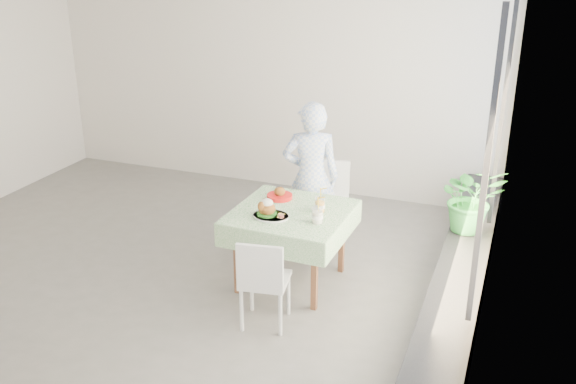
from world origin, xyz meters
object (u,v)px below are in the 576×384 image
at_px(cafe_table, 291,238).
at_px(diner, 311,178).
at_px(main_dish, 269,211).
at_px(juice_cup_orange, 320,205).
at_px(chair_far, 326,222).
at_px(chair_near, 265,297).
at_px(potted_plant, 471,198).

xyz_separation_m(cafe_table, diner, (-0.06, 0.74, 0.34)).
xyz_separation_m(main_dish, juice_cup_orange, (0.40, 0.27, 0.01)).
distance_m(chair_far, main_dish, 1.18).
xyz_separation_m(cafe_table, main_dish, (-0.14, -0.20, 0.34)).
bearing_deg(chair_near, cafe_table, 93.62).
bearing_deg(chair_near, diner, 94.15).
xyz_separation_m(chair_near, potted_plant, (1.49, 1.45, 0.58)).
bearing_deg(cafe_table, chair_far, 84.24).
relative_size(chair_near, diner, 0.51).
bearing_deg(main_dish, cafe_table, 55.06).
bearing_deg(diner, potted_plant, 158.56).
bearing_deg(diner, main_dish, 65.39).
relative_size(main_dish, juice_cup_orange, 1.20).
distance_m(diner, potted_plant, 1.60).
relative_size(cafe_table, chair_far, 1.17).
bearing_deg(potted_plant, chair_far, 174.20).
bearing_deg(diner, chair_near, 74.36).
xyz_separation_m(diner, main_dish, (-0.08, -0.94, -0.01)).
height_order(cafe_table, potted_plant, potted_plant).
height_order(chair_near, main_dish, main_dish).
distance_m(chair_far, chair_near, 1.60).
bearing_deg(diner, cafe_table, 74.91).
bearing_deg(chair_far, diner, -145.05).
bearing_deg(chair_far, cafe_table, -95.76).
xyz_separation_m(chair_near, main_dish, (-0.19, 0.56, 0.55)).
xyz_separation_m(chair_far, chair_near, (-0.04, -1.60, -0.03)).
bearing_deg(chair_far, juice_cup_orange, -77.52).
distance_m(cafe_table, diner, 0.82).
height_order(juice_cup_orange, potted_plant, potted_plant).
distance_m(chair_far, diner, 0.55).
relative_size(cafe_table, diner, 0.67).
distance_m(chair_near, potted_plant, 2.16).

